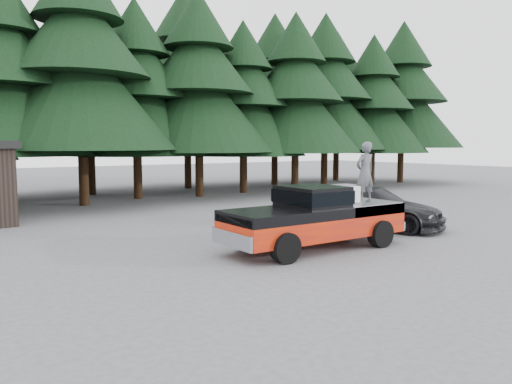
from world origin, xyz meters
TOP-DOWN VIEW (x-y plane):
  - ground at (0.00, 0.00)m, footprint 120.00×120.00m
  - pickup_truck at (1.68, -0.44)m, footprint 6.00×2.04m
  - truck_cab at (1.58, -0.44)m, footprint 1.66×1.90m
  - air_compressor at (2.69, -0.64)m, footprint 0.82×0.69m
  - man_on_bed at (3.55, -0.70)m, footprint 0.70×0.47m
  - parked_car at (6.08, 1.30)m, footprint 4.06×5.82m
  - treeline at (0.42, 17.20)m, footprint 60.15×16.05m

SIDE VIEW (x-z plane):
  - ground at x=0.00m, z-range 0.00..0.00m
  - pickup_truck at x=1.68m, z-range 0.00..1.33m
  - parked_car at x=6.08m, z-range 0.00..1.56m
  - air_compressor at x=2.69m, z-range 1.33..1.86m
  - truck_cab at x=1.58m, z-range 1.33..1.92m
  - man_on_bed at x=3.55m, z-range 1.33..3.25m
  - treeline at x=0.42m, z-range -1.03..16.47m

